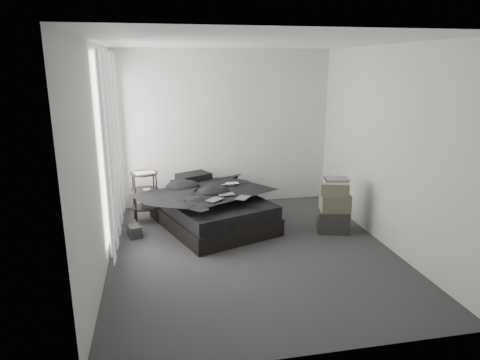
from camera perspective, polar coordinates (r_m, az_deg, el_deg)
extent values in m
cube|color=#333336|center=(5.64, 1.62, -9.49)|extent=(3.60, 4.20, 0.01)
cube|color=white|center=(5.13, 1.84, 17.93)|extent=(3.60, 4.20, 0.01)
cube|color=silver|center=(7.26, -2.03, 6.84)|extent=(3.60, 0.01, 2.60)
cube|color=silver|center=(3.29, 9.98, -3.75)|extent=(3.60, 0.01, 2.60)
cube|color=silver|center=(5.14, -18.24, 2.59)|extent=(0.01, 4.20, 2.60)
cube|color=silver|center=(5.90, 19.07, 4.06)|extent=(0.01, 4.20, 2.60)
cube|color=white|center=(6.01, -17.15, 4.90)|extent=(0.02, 2.00, 2.30)
cube|color=white|center=(6.02, -16.62, 4.27)|extent=(0.06, 2.12, 2.48)
cube|color=black|center=(6.46, -3.65, -5.06)|extent=(1.87, 2.13, 0.24)
cube|color=black|center=(6.39, -3.68, -3.25)|extent=(1.80, 2.06, 0.19)
imported|color=black|center=(6.29, -3.53, -1.65)|extent=(1.75, 1.87, 0.21)
cube|color=black|center=(6.92, -6.69, -0.54)|extent=(0.63, 0.52, 0.12)
cube|color=black|center=(6.90, -6.20, 0.43)|extent=(0.60, 0.53, 0.11)
imported|color=silver|center=(6.49, -1.35, -0.06)|extent=(0.29, 0.19, 0.02)
cube|color=black|center=(5.80, -3.42, -2.01)|extent=(0.26, 0.26, 0.01)
cube|color=black|center=(6.03, -1.84, -1.28)|extent=(0.24, 0.18, 0.01)
cube|color=black|center=(5.87, 0.36, -1.68)|extent=(0.25, 0.27, 0.01)
cylinder|color=black|center=(6.69, -12.53, -2.31)|extent=(0.47, 0.47, 0.77)
cube|color=white|center=(6.57, -12.62, 0.94)|extent=(0.35, 0.30, 0.02)
cube|color=black|center=(6.23, -13.88, -6.71)|extent=(0.23, 0.26, 0.16)
cube|color=#242424|center=(6.36, 12.31, -5.33)|extent=(0.52, 0.45, 0.32)
cube|color=#595546|center=(6.26, 12.55, -2.91)|extent=(0.47, 0.40, 0.25)
cube|color=#595546|center=(6.21, 12.47, -1.05)|extent=(0.47, 0.43, 0.17)
cube|color=silver|center=(6.18, 12.61, -0.14)|extent=(0.39, 0.35, 0.03)
cube|color=silver|center=(6.17, 12.73, 0.12)|extent=(0.36, 0.31, 0.03)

